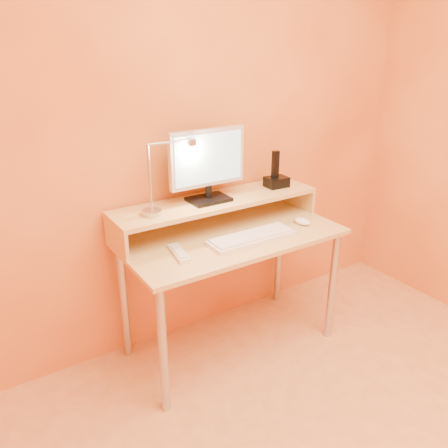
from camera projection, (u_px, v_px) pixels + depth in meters
wall_back at (200, 127)px, 2.45m from camera, size 3.00×0.04×2.50m
desk_leg_fl at (163, 351)px, 2.07m from camera, size 0.04×0.04×0.69m
desk_leg_fr at (332, 286)px, 2.62m from camera, size 0.04×0.04×0.69m
desk_leg_bl at (124, 302)px, 2.46m from camera, size 0.04×0.04×0.69m
desk_leg_br at (278, 255)px, 3.01m from camera, size 0.04×0.04×0.69m
desk_lower at (232, 237)px, 2.40m from camera, size 1.20×0.60×0.02m
shelf_riser_left at (116, 238)px, 2.19m from camera, size 0.02×0.30×0.14m
shelf_riser_right at (297, 196)px, 2.79m from camera, size 0.02×0.30×0.14m
desk_shelf at (217, 201)px, 2.46m from camera, size 1.20×0.30×0.02m
monitor_foot at (209, 199)px, 2.43m from camera, size 0.22×0.16×0.02m
monitor_neck at (209, 192)px, 2.41m from camera, size 0.04×0.04×0.07m
monitor_panel at (207, 158)px, 2.35m from camera, size 0.44×0.04×0.30m
monitor_back at (205, 157)px, 2.37m from camera, size 0.40×0.02×0.26m
monitor_screen at (209, 158)px, 2.33m from camera, size 0.40×0.01×0.26m
lamp_base at (152, 212)px, 2.23m from camera, size 0.10×0.10×0.02m
lamp_post at (150, 178)px, 2.16m from camera, size 0.01×0.01×0.33m
lamp_arm at (170, 142)px, 2.16m from camera, size 0.24×0.01×0.01m
lamp_head at (192, 142)px, 2.22m from camera, size 0.04×0.04×0.03m
lamp_bulb at (192, 145)px, 2.23m from camera, size 0.03×0.03×0.00m
phone_dock at (277, 182)px, 2.65m from camera, size 0.14×0.11×0.06m
phone_handset at (275, 164)px, 2.61m from camera, size 0.04×0.03×0.16m
phone_led at (288, 183)px, 2.64m from camera, size 0.01×0.00×0.04m
keyboard at (252, 238)px, 2.33m from camera, size 0.48×0.16×0.02m
mouse at (302, 221)px, 2.53m from camera, size 0.07×0.11×0.04m
remote_control at (179, 253)px, 2.17m from camera, size 0.09×0.21×0.02m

